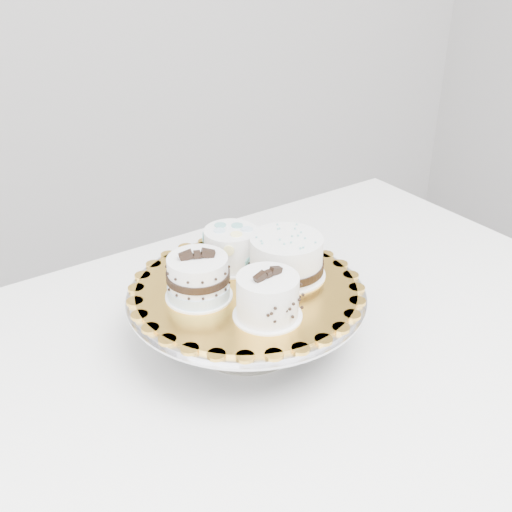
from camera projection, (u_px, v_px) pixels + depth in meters
name	position (u px, v px, depth m)	size (l,w,h in m)	color
table	(271.00, 376.00, 1.10)	(1.43, 1.07, 0.75)	white
cake_stand	(247.00, 307.00, 1.04)	(0.38, 0.38, 0.10)	gray
cake_board	(246.00, 288.00, 1.02)	(0.35, 0.35, 0.01)	#C6852A
cake_swirl	(268.00, 298.00, 0.93)	(0.11, 0.11, 0.08)	white
cake_banded	(198.00, 279.00, 0.98)	(0.11, 0.11, 0.08)	white
cake_dots	(231.00, 247.00, 1.07)	(0.11, 0.11, 0.07)	white
cake_ribbon	(287.00, 258.00, 1.04)	(0.15, 0.15, 0.07)	white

